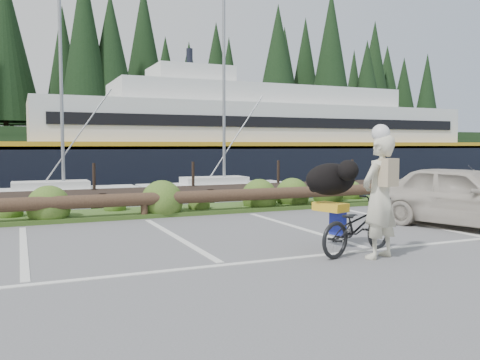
# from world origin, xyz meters

# --- Properties ---
(ground) EXTENTS (72.00, 72.00, 0.00)m
(ground) POSITION_xyz_m (0.00, 0.00, 0.00)
(ground) COLOR #5B5B5D
(harbor_backdrop) EXTENTS (170.00, 160.00, 30.00)m
(harbor_backdrop) POSITION_xyz_m (0.39, 78.47, -0.00)
(harbor_backdrop) COLOR #18313B
(harbor_backdrop) RESTS_ON ground
(vegetation_strip) EXTENTS (34.00, 1.60, 0.10)m
(vegetation_strip) POSITION_xyz_m (0.00, 5.30, 0.05)
(vegetation_strip) COLOR #3D5B21
(vegetation_strip) RESTS_ON ground
(log_rail) EXTENTS (32.00, 0.30, 0.60)m
(log_rail) POSITION_xyz_m (0.00, 4.60, 0.00)
(log_rail) COLOR #443021
(log_rail) RESTS_ON ground
(bicycle) EXTENTS (1.78, 1.05, 0.88)m
(bicycle) POSITION_xyz_m (2.20, -0.52, 0.44)
(bicycle) COLOR black
(bicycle) RESTS_ON ground
(cyclist) EXTENTS (0.78, 0.62, 1.86)m
(cyclist) POSITION_xyz_m (2.31, -0.89, 0.93)
(cyclist) COLOR beige
(cyclist) RESTS_ON ground
(dog) EXTENTS (0.69, 1.00, 0.53)m
(dog) POSITION_xyz_m (2.04, -0.00, 1.15)
(dog) COLOR black
(dog) RESTS_ON bicycle
(parked_car) EXTENTS (2.73, 4.09, 1.29)m
(parked_car) POSITION_xyz_m (5.73, 0.66, 0.65)
(parked_car) COLOR beige
(parked_car) RESTS_ON ground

